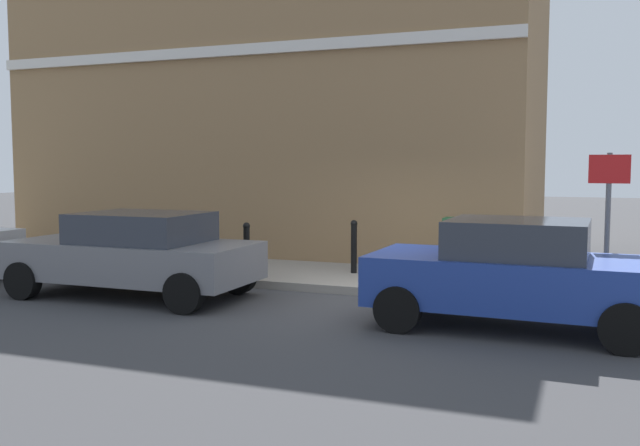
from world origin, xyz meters
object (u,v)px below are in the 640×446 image
car_blue (515,273)px  bollard_far_kerb (247,248)px  utility_cabinet (459,251)px  street_sign (608,204)px  car_grey (135,253)px  bollard_near_cabinet (354,245)px

car_blue → bollard_far_kerb: size_ratio=3.83×
utility_cabinet → street_sign: size_ratio=0.50×
car_grey → street_sign: street_sign is taller
utility_cabinet → street_sign: street_sign is taller
bollard_far_kerb → street_sign: street_sign is taller
car_blue → car_grey: 6.30m
car_blue → street_sign: size_ratio=1.73×
car_grey → bollard_far_kerb: 2.12m
car_grey → utility_cabinet: car_grey is taller
car_blue → bollard_near_cabinet: 4.45m
bollard_near_cabinet → utility_cabinet: bearing=-92.8°
bollard_near_cabinet → bollard_far_kerb: size_ratio=1.00×
car_blue → utility_cabinet: size_ratio=3.46×
car_blue → utility_cabinet: (2.86, 1.27, -0.10)m
car_grey → utility_cabinet: (2.84, -5.03, -0.08)m
street_sign → bollard_near_cabinet: bearing=74.9°
utility_cabinet → car_blue: bearing=-156.0°
car_blue → bollard_near_cabinet: bearing=-39.9°
car_blue → bollard_far_kerb: bearing=-17.1°
utility_cabinet → street_sign: bearing=-114.4°
car_blue → street_sign: bearing=-123.0°
car_blue → bollard_near_cabinet: car_blue is taller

